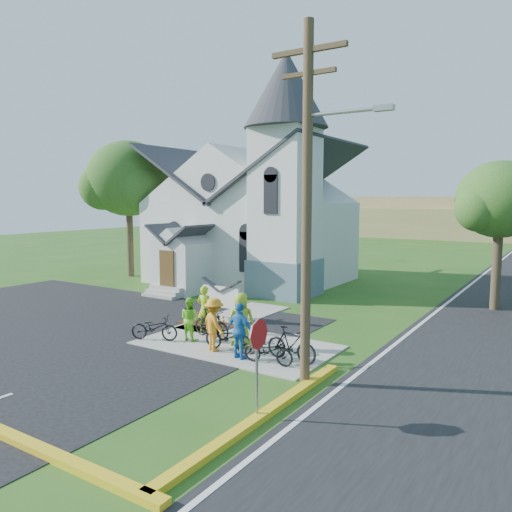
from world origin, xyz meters
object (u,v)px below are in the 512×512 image
Objects in this scene: bike_2 at (229,337)px; cyclist_3 at (214,324)px; cyclist_1 at (190,319)px; church_sign at (221,297)px; cyclist_2 at (240,331)px; stop_sign at (258,347)px; cyclist_0 at (205,309)px; bike_4 at (268,350)px; bike_1 at (211,324)px; bike_0 at (154,328)px; cyclist_4 at (241,320)px; utility_pole at (309,194)px; bike_3 at (291,344)px.

bike_2 is 1.05× the size of cyclist_3.
church_sign is at bearing -69.51° from cyclist_1.
cyclist_2 is 1.27m from cyclist_3.
stop_sign is 1.34× the size of cyclist_3.
cyclist_0 is at bearing -70.47° from church_sign.
bike_4 is (-1.83, 3.48, -1.29)m from stop_sign.
church_sign is at bearing 37.88° from bike_1.
cyclist_3 is at bearing -108.26° from bike_0.
church_sign is 5.44m from cyclist_2.
stop_sign is 5.73m from cyclist_4.
bike_4 is (1.71, -0.96, -0.54)m from cyclist_4.
utility_pole reaches higher than bike_2.
cyclist_2 is 0.99× the size of bike_3.
bike_0 is 2.12m from bike_1.
bike_1 is at bearing -23.72° from cyclist_3.
cyclist_3 reaches higher than church_sign.
bike_4 is at bearing 150.25° from cyclist_0.
cyclist_4 is (0.61, 0.75, 0.06)m from cyclist_3.
bike_3 is at bearing 148.13° from cyclist_4.
utility_pole is at bearing -104.76° from bike_1.
bike_0 is at bearing 28.97° from cyclist_3.
utility_pole is at bearing 130.37° from cyclist_4.
cyclist_4 is at bearing -48.44° from cyclist_2.
bike_2 is (-3.68, 3.89, -1.22)m from stop_sign.
bike_0 is (-6.73, 0.80, -4.88)m from utility_pole.
cyclist_3 is (-4.15, 3.69, -0.81)m from stop_sign.
utility_pole reaches higher than cyclist_3.
cyclist_3 is at bearing -56.19° from church_sign.
bike_0 is 3.15m from bike_2.
cyclist_2 is at bearing -113.81° from bike_1.
church_sign is 0.22× the size of utility_pole.
cyclist_3 is at bearing -130.25° from bike_1.
church_sign is 3.94m from bike_0.
bike_0 is at bearing -6.86° from cyclist_4.
cyclist_0 reaches higher than bike_1.
cyclist_3 is (1.56, -0.55, 0.12)m from cyclist_1.
cyclist_1 is at bearing 93.81° from bike_3.
bike_1 is at bearing 84.16° from bike_3.
bike_3 is 0.79m from bike_4.
cyclist_0 is at bearing -47.42° from bike_0.
bike_1 reaches higher than bike_0.
utility_pole is (6.56, -4.70, 4.38)m from church_sign.
bike_2 is (3.12, 0.39, 0.04)m from bike_0.
cyclist_2 is (3.73, -3.96, -0.05)m from church_sign.
bike_1 is at bearing -71.48° from bike_0.
stop_sign is 1.26× the size of cyclist_4.
cyclist_4 is at bearing -170.54° from cyclist_1.
bike_0 is (-0.88, -1.89, -0.45)m from cyclist_0.
cyclist_3 is at bearing 103.94° from bike_3.
bike_0 is 0.99× the size of bike_1.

